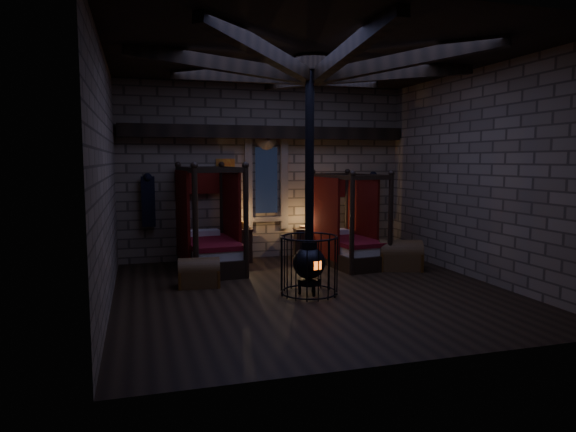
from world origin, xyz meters
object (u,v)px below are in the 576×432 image
object	(u,v)px
bed_left	(210,244)
stove	(309,259)
bed_right	(347,242)
trunk_left	(199,274)
trunk_right	(400,256)

from	to	relation	value
bed_left	stove	distance (m)	2.97
bed_left	bed_right	distance (m)	3.13
trunk_left	stove	world-z (taller)	stove
bed_left	stove	size ratio (longest dim) A/B	0.55
trunk_left	trunk_right	distance (m)	4.41
trunk_left	bed_right	bearing A→B (deg)	23.50
bed_right	trunk_left	world-z (taller)	bed_right
bed_right	trunk_right	distance (m)	1.27
bed_right	trunk_left	distance (m)	3.73
bed_left	trunk_right	bearing A→B (deg)	-21.26
trunk_left	trunk_right	bearing A→B (deg)	8.71
bed_right	stove	size ratio (longest dim) A/B	0.52
trunk_left	bed_left	bearing A→B (deg)	79.61
trunk_right	bed_right	bearing A→B (deg)	154.10
bed_right	trunk_left	bearing A→B (deg)	-168.08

